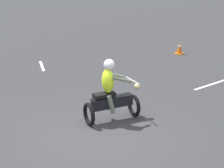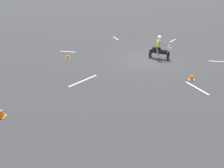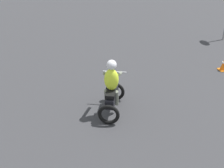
{
  "view_description": "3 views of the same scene",
  "coord_description": "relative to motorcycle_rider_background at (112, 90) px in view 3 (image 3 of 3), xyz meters",
  "views": [
    {
      "loc": [
        6.33,
        7.15,
        4.57
      ],
      "look_at": [
        -0.77,
        -0.48,
        1.0
      ],
      "focal_mm": 70.0,
      "sensor_mm": 36.0,
      "label": 1
    },
    {
      "loc": [
        0.32,
        15.05,
        5.2
      ],
      "look_at": [
        1.67,
        6.2,
        0.9
      ],
      "focal_mm": 35.0,
      "sensor_mm": 36.0,
      "label": 2
    },
    {
      "loc": [
        -3.45,
        14.52,
        4.91
      ],
      "look_at": [
        4.11,
        12.87,
        0.9
      ],
      "focal_mm": 50.0,
      "sensor_mm": 36.0,
      "label": 3
    }
  ],
  "objects": [
    {
      "name": "motorcycle_rider_background",
      "position": [
        0.0,
        0.0,
        0.0
      ],
      "size": [
        1.55,
        1.07,
        1.66
      ],
      "rotation": [
        0.0,
        0.0,
        4.36
      ],
      "color": "black",
      "rests_on": "ground"
    },
    {
      "name": "traffic_cone_far_left",
      "position": [
        1.95,
        -4.69,
        -0.5
      ],
      "size": [
        0.32,
        0.32,
        0.46
      ],
      "color": "orange",
      "rests_on": "ground"
    }
  ]
}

